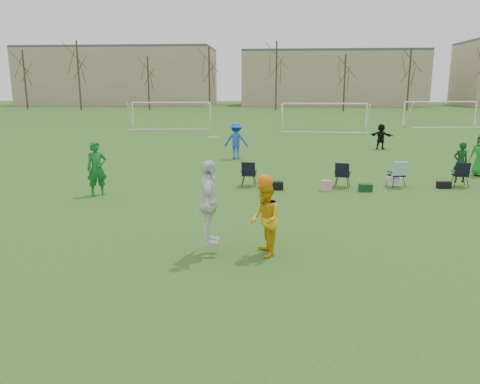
# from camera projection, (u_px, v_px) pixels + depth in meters

# --- Properties ---
(ground) EXTENTS (260.00, 260.00, 0.00)m
(ground) POSITION_uv_depth(u_px,v_px,m) (292.00, 258.00, 10.49)
(ground) COLOR #27571B
(ground) RESTS_ON ground
(fielder_green_near) EXTENTS (0.83, 0.76, 1.91)m
(fielder_green_near) POSITION_uv_depth(u_px,v_px,m) (97.00, 169.00, 16.40)
(fielder_green_near) COLOR #126826
(fielder_green_near) RESTS_ON ground
(fielder_blue) EXTENTS (1.29, 0.78, 1.95)m
(fielder_blue) POSITION_uv_depth(u_px,v_px,m) (236.00, 141.00, 24.98)
(fielder_blue) COLOR blue
(fielder_blue) RESTS_ON ground
(fielder_black) EXTENTS (1.47, 1.21, 1.58)m
(fielder_black) POSITION_uv_depth(u_px,v_px,m) (381.00, 137.00, 28.94)
(fielder_black) COLOR black
(fielder_black) RESTS_ON ground
(center_contest) EXTENTS (1.93, 1.16, 2.72)m
(center_contest) POSITION_uv_depth(u_px,v_px,m) (235.00, 210.00, 10.43)
(center_contest) COLOR white
(center_contest) RESTS_ON ground
(sideline_setup) EXTENTS (8.77, 1.66, 1.71)m
(sideline_setup) POSITION_uv_depth(u_px,v_px,m) (379.00, 173.00, 17.95)
(sideline_setup) COLOR #0F3716
(sideline_setup) RESTS_ON ground
(goal_left) EXTENTS (7.39, 0.76, 2.46)m
(goal_left) POSITION_uv_depth(u_px,v_px,m) (171.00, 108.00, 43.86)
(goal_left) COLOR white
(goal_left) RESTS_ON ground
(goal_mid) EXTENTS (7.40, 0.63, 2.46)m
(goal_mid) POSITION_uv_depth(u_px,v_px,m) (324.00, 109.00, 40.97)
(goal_mid) COLOR white
(goal_mid) RESTS_ON ground
(goal_right) EXTENTS (7.35, 1.14, 2.46)m
(goal_right) POSITION_uv_depth(u_px,v_px,m) (441.00, 107.00, 46.00)
(goal_right) COLOR white
(goal_right) RESTS_ON ground
(tree_line) EXTENTS (110.28, 3.28, 11.40)m
(tree_line) POSITION_uv_depth(u_px,v_px,m) (278.00, 80.00, 77.38)
(tree_line) COLOR #382B21
(tree_line) RESTS_ON ground
(building_row) EXTENTS (126.00, 16.00, 13.00)m
(building_row) POSITION_uv_depth(u_px,v_px,m) (306.00, 77.00, 102.22)
(building_row) COLOR tan
(building_row) RESTS_ON ground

